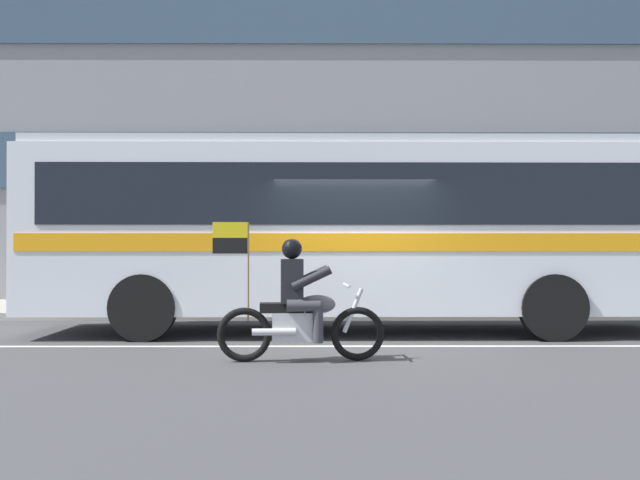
{
  "coord_description": "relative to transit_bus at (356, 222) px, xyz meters",
  "views": [
    {
      "loc": [
        -0.6,
        -11.45,
        1.47
      ],
      "look_at": [
        -0.54,
        -0.72,
        1.56
      ],
      "focal_mm": 41.61,
      "sensor_mm": 36.0,
      "label": 1
    }
  ],
  "objects": [
    {
      "name": "motorcycle_with_rider",
      "position": [
        -0.91,
        -3.19,
        -1.22
      ],
      "size": [
        2.19,
        0.64,
        1.78
      ],
      "color": "black",
      "rests_on": "ground_plane"
    },
    {
      "name": "ground_plane",
      "position": [
        -0.1,
        -1.19,
        -1.88
      ],
      "size": [
        60.0,
        60.0,
        0.0
      ],
      "primitive_type": "plane",
      "color": "#3D3D3F"
    },
    {
      "name": "fire_hydrant",
      "position": [
        -6.06,
        2.54,
        -1.36
      ],
      "size": [
        0.22,
        0.3,
        0.75
      ],
      "color": "gold",
      "rests_on": "sidewalk_curb"
    },
    {
      "name": "lane_center_stripe",
      "position": [
        -0.1,
        -1.79,
        -1.88
      ],
      "size": [
        26.6,
        0.14,
        0.01
      ],
      "primitive_type": "cube",
      "color": "silver",
      "rests_on": "ground_plane"
    },
    {
      "name": "transit_bus",
      "position": [
        0.0,
        0.0,
        0.0
      ],
      "size": [
        10.89,
        2.66,
        3.22
      ],
      "color": "silver",
      "rests_on": "ground_plane"
    },
    {
      "name": "sidewalk_curb",
      "position": [
        -0.1,
        3.91,
        -1.81
      ],
      "size": [
        28.0,
        3.8,
        0.15
      ],
      "primitive_type": "cube",
      "color": "#A39E93",
      "rests_on": "ground_plane"
    },
    {
      "name": "office_building_facade",
      "position": [
        -0.1,
        6.19,
        3.28
      ],
      "size": [
        28.0,
        0.89,
        10.32
      ],
      "color": "gray",
      "rests_on": "ground_plane"
    }
  ]
}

